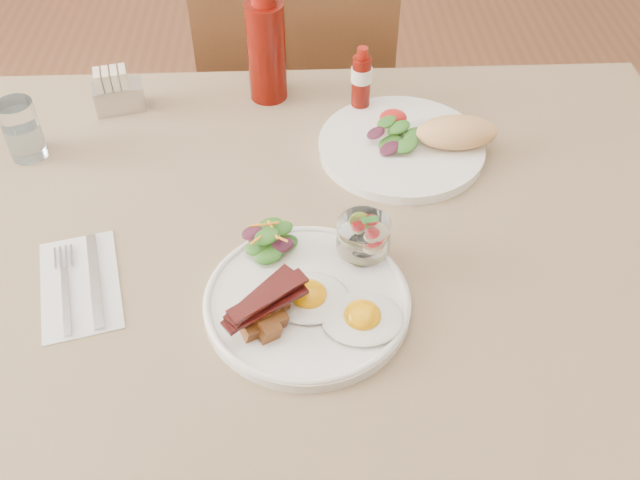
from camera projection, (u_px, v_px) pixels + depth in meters
table at (303, 264)px, 1.15m from camera, size 1.33×0.88×0.75m
chair_far at (297, 103)px, 1.71m from camera, size 0.42×0.42×0.93m
main_plate at (307, 302)px, 0.96m from camera, size 0.28×0.28×0.02m
fried_eggs at (335, 307)px, 0.94m from camera, size 0.19×0.14×0.03m
bacon_potato_pile at (264, 311)px, 0.91m from camera, size 0.11×0.10×0.05m
side_salad at (270, 241)px, 1.01m from camera, size 0.09×0.08×0.04m
fruit_cup at (364, 236)px, 0.98m from camera, size 0.08×0.08×0.08m
second_plate at (414, 142)px, 1.20m from camera, size 0.31×0.28×0.07m
ketchup_bottle at (266, 50)px, 1.26m from camera, size 0.09×0.09×0.20m
hot_sauce_bottle at (361, 82)px, 1.25m from camera, size 0.04×0.04×0.13m
sugar_caddy at (117, 93)px, 1.28m from camera, size 0.10×0.07×0.08m
water_glass at (23, 133)px, 1.17m from camera, size 0.06×0.06×0.10m
napkin_cutlery at (81, 284)px, 0.99m from camera, size 0.15×0.21×0.01m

